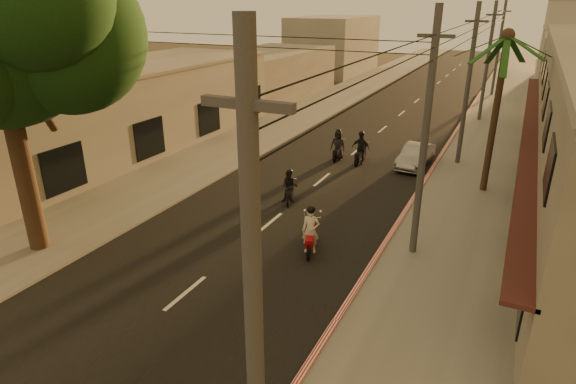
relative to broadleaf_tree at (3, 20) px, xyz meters
name	(u,v)px	position (x,y,z in m)	size (l,w,h in m)	color
ground	(144,328)	(6.61, -2.14, -8.48)	(160.00, 160.00, 0.00)	#383023
road	(357,150)	(6.61, 17.86, -8.47)	(10.00, 140.00, 0.02)	black
sidewalk_right	(480,166)	(14.11, 17.86, -8.42)	(5.00, 140.00, 0.12)	slate
sidewalk_left	(256,136)	(-0.89, 17.86, -8.42)	(5.00, 140.00, 0.12)	slate
curb_stripe	(421,187)	(11.71, 12.86, -8.38)	(0.20, 60.00, 0.20)	red
left_building	(120,108)	(-7.37, 11.86, -5.88)	(8.20, 24.20, 5.20)	#9E988F
broadleaf_tree	(3,20)	(0.00, 0.00, 0.00)	(9.60, 8.70, 12.10)	black
palm_tree	(506,45)	(14.61, 13.86, -1.33)	(5.00, 5.00, 8.20)	black
utility_poles	(473,50)	(12.81, 17.86, -1.94)	(1.20, 48.26, 9.00)	#38383A
filler_left_near	(268,74)	(-7.39, 31.86, -6.28)	(8.00, 14.00, 4.40)	#9E988F
filler_left_far	(333,45)	(-7.39, 49.86, -4.98)	(8.00, 14.00, 7.00)	#9E988F
scooter_red	(311,231)	(9.22, 4.30, -7.61)	(1.02, 1.93, 1.96)	black
scooter_mid_a	(290,187)	(6.37, 8.34, -7.70)	(1.16, 1.66, 1.69)	black
scooter_mid_b	(361,149)	(7.57, 15.48, -7.60)	(1.10, 2.01, 1.98)	black
scooter_far_a	(338,146)	(6.12, 15.55, -7.61)	(1.00, 1.96, 1.93)	black
parked_car	(416,156)	(10.63, 16.34, -7.84)	(1.61, 3.97, 1.28)	gray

